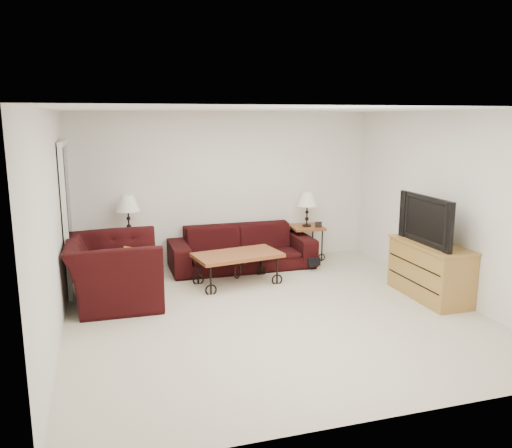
{
  "coord_description": "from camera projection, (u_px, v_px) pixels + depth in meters",
  "views": [
    {
      "loc": [
        -1.97,
        -5.86,
        2.42
      ],
      "look_at": [
        0.0,
        0.7,
        1.0
      ],
      "focal_mm": 36.39,
      "sensor_mm": 36.0,
      "label": 1
    }
  ],
  "objects": [
    {
      "name": "backpack",
      "position": [
        312.0,
        258.0,
        8.33
      ],
      "size": [
        0.32,
        0.26,
        0.39
      ],
      "primitive_type": "ellipsoid",
      "rotation": [
        0.0,
        0.0,
        -0.11
      ],
      "color": "black",
      "rests_on": "ground"
    },
    {
      "name": "wall_right",
      "position": [
        448.0,
        205.0,
        6.99
      ],
      "size": [
        0.02,
        5.0,
        2.5
      ],
      "primitive_type": "cube",
      "color": "white",
      "rests_on": "ground"
    },
    {
      "name": "television",
      "position": [
        432.0,
        220.0,
        6.87
      ],
      "size": [
        0.15,
        1.13,
        0.65
      ],
      "primitive_type": "imported",
      "rotation": [
        0.0,
        0.0,
        -1.57
      ],
      "color": "black",
      "rests_on": "tv_stand"
    },
    {
      "name": "wall_back",
      "position": [
        225.0,
        188.0,
        8.63
      ],
      "size": [
        5.0,
        0.02,
        2.5
      ],
      "primitive_type": "cube",
      "color": "white",
      "rests_on": "ground"
    },
    {
      "name": "sofa",
      "position": [
        242.0,
        247.0,
        8.41
      ],
      "size": [
        2.32,
        0.91,
        0.68
      ],
      "primitive_type": "imported",
      "color": "black",
      "rests_on": "ground"
    },
    {
      "name": "throw_pillow",
      "position": [
        126.0,
        265.0,
        6.79
      ],
      "size": [
        0.11,
        0.4,
        0.4
      ],
      "primitive_type": "cube",
      "rotation": [
        0.0,
        0.0,
        1.56
      ],
      "color": "#BA6B17",
      "rests_on": "armchair"
    },
    {
      "name": "wall_left",
      "position": [
        53.0,
        227.0,
        5.59
      ],
      "size": [
        0.02,
        5.0,
        2.5
      ],
      "primitive_type": "cube",
      "color": "white",
      "rests_on": "ground"
    },
    {
      "name": "photo_frame_right",
      "position": [
        318.0,
        224.0,
        8.76
      ],
      "size": [
        0.12,
        0.05,
        0.1
      ],
      "primitive_type": "cube",
      "rotation": [
        0.0,
        0.0,
        -0.28
      ],
      "color": "black",
      "rests_on": "side_table_right"
    },
    {
      "name": "side_table_left",
      "position": [
        130.0,
        254.0,
        8.09
      ],
      "size": [
        0.61,
        0.61,
        0.62
      ],
      "primitive_type": "cube",
      "rotation": [
        0.0,
        0.0,
        0.07
      ],
      "color": "brown",
      "rests_on": "ground"
    },
    {
      "name": "ground",
      "position": [
        272.0,
        312.0,
        6.54
      ],
      "size": [
        5.0,
        5.0,
        0.0
      ],
      "primitive_type": "plane",
      "color": "beige",
      "rests_on": "ground"
    },
    {
      "name": "side_table_right",
      "position": [
        306.0,
        243.0,
        8.93
      ],
      "size": [
        0.57,
        0.57,
        0.59
      ],
      "primitive_type": "cube",
      "rotation": [
        0.0,
        0.0,
        -0.07
      ],
      "color": "brown",
      "rests_on": "ground"
    },
    {
      "name": "armchair",
      "position": [
        114.0,
        271.0,
        6.81
      ],
      "size": [
        1.19,
        1.36,
        0.87
      ],
      "primitive_type": "imported",
      "rotation": [
        0.0,
        0.0,
        1.56
      ],
      "color": "black",
      "rests_on": "ground"
    },
    {
      "name": "tv_stand",
      "position": [
        430.0,
        270.0,
        7.02
      ],
      "size": [
        0.52,
        1.26,
        0.76
      ],
      "primitive_type": "cube",
      "color": "#B07841",
      "rests_on": "ground"
    },
    {
      "name": "photo_frame_left",
      "position": [
        120.0,
        234.0,
        7.84
      ],
      "size": [
        0.13,
        0.05,
        0.1
      ],
      "primitive_type": "cube",
      "rotation": [
        0.0,
        0.0,
        0.25
      ],
      "color": "black",
      "rests_on": "side_table_left"
    },
    {
      "name": "doorway",
      "position": [
        66.0,
        220.0,
        7.19
      ],
      "size": [
        0.08,
        0.94,
        2.04
      ],
      "primitive_type": "cube",
      "color": "black",
      "rests_on": "ground"
    },
    {
      "name": "coffee_table",
      "position": [
        238.0,
        269.0,
        7.61
      ],
      "size": [
        1.34,
        0.87,
        0.47
      ],
      "primitive_type": "cube",
      "rotation": [
        0.0,
        0.0,
        0.17
      ],
      "color": "brown",
      "rests_on": "ground"
    },
    {
      "name": "lamp_right",
      "position": [
        307.0,
        209.0,
        8.81
      ],
      "size": [
        0.35,
        0.35,
        0.59
      ],
      "primitive_type": null,
      "rotation": [
        0.0,
        0.0,
        -0.07
      ],
      "color": "black",
      "rests_on": "side_table_right"
    },
    {
      "name": "ceiling",
      "position": [
        273.0,
        110.0,
        6.03
      ],
      "size": [
        5.0,
        5.0,
        0.0
      ],
      "primitive_type": "plane",
      "color": "white",
      "rests_on": "wall_back"
    },
    {
      "name": "wall_front",
      "position": [
        377.0,
        274.0,
        3.94
      ],
      "size": [
        5.0,
        0.02,
        2.5
      ],
      "primitive_type": "cube",
      "color": "white",
      "rests_on": "ground"
    },
    {
      "name": "lamp_left",
      "position": [
        128.0,
        215.0,
        7.97
      ],
      "size": [
        0.38,
        0.38,
        0.62
      ],
      "primitive_type": null,
      "rotation": [
        0.0,
        0.0,
        0.07
      ],
      "color": "black",
      "rests_on": "side_table_left"
    }
  ]
}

